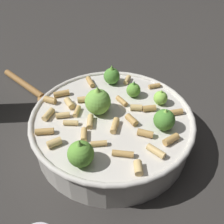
{
  "coord_description": "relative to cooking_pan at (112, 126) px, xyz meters",
  "views": [
    {
      "loc": [
        0.31,
        0.15,
        0.37
      ],
      "look_at": [
        0.0,
        0.0,
        0.07
      ],
      "focal_mm": 39.9,
      "sensor_mm": 36.0,
      "label": 1
    }
  ],
  "objects": [
    {
      "name": "ground_plane",
      "position": [
        -0.0,
        -0.0,
        -0.04
      ],
      "size": [
        2.4,
        2.4,
        0.0
      ],
      "primitive_type": "plane",
      "color": "#2D2B28"
    },
    {
      "name": "cooking_pan",
      "position": [
        0.0,
        0.0,
        0.0
      ],
      "size": [
        0.3,
        0.3,
        0.12
      ],
      "color": "beige",
      "rests_on": "ground"
    },
    {
      "name": "wooden_spoon",
      "position": [
        -0.06,
        -0.25,
        -0.03
      ],
      "size": [
        0.08,
        0.2,
        0.02
      ],
      "color": "olive",
      "rests_on": "ground"
    }
  ]
}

